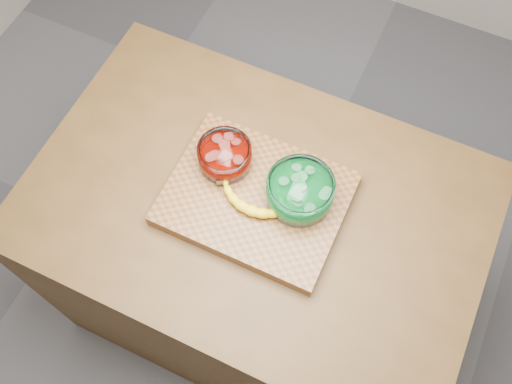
% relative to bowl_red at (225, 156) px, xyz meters
% --- Properties ---
extents(ground, '(3.50, 3.50, 0.00)m').
position_rel_bowl_red_xyz_m(ground, '(0.11, -0.06, -0.97)').
color(ground, '#58585D').
rests_on(ground, ground).
extents(counter, '(1.20, 0.80, 0.90)m').
position_rel_bowl_red_xyz_m(counter, '(0.11, -0.06, -0.52)').
color(counter, '#4E3317').
rests_on(counter, ground).
extents(cutting_board, '(0.45, 0.35, 0.04)m').
position_rel_bowl_red_xyz_m(cutting_board, '(0.11, -0.06, -0.05)').
color(cutting_board, brown).
rests_on(cutting_board, counter).
extents(bowl_red, '(0.14, 0.14, 0.06)m').
position_rel_bowl_red_xyz_m(bowl_red, '(0.00, 0.00, 0.00)').
color(bowl_red, white).
rests_on(bowl_red, cutting_board).
extents(bowl_green, '(0.17, 0.17, 0.08)m').
position_rel_bowl_red_xyz_m(bowl_green, '(0.22, -0.02, 0.01)').
color(bowl_green, white).
rests_on(bowl_green, cutting_board).
extents(banana, '(0.24, 0.11, 0.03)m').
position_rel_bowl_red_xyz_m(banana, '(0.12, -0.08, -0.02)').
color(banana, yellow).
rests_on(banana, cutting_board).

